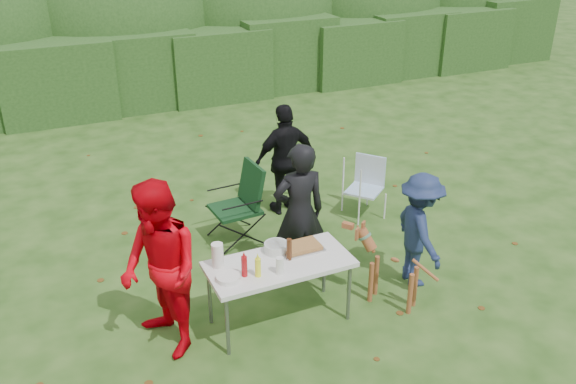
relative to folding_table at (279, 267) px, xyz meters
name	(u,v)px	position (x,y,z in m)	size (l,w,h in m)	color
ground	(303,308)	(0.32, 0.09, -0.69)	(80.00, 80.00, 0.00)	#1E4211
hedge_row	(140,68)	(0.32, 8.09, 0.16)	(22.00, 1.40, 1.70)	#23471C
shrub_backdrop	(121,19)	(0.32, 9.69, 0.91)	(20.00, 2.60, 3.20)	#3D6628
folding_table	(279,267)	(0.00, 0.00, 0.00)	(1.50, 0.70, 0.74)	silver
person_cook	(299,213)	(0.56, 0.69, 0.17)	(0.62, 0.41, 1.71)	black
person_red_jacket	(160,271)	(-1.20, 0.09, 0.22)	(0.88, 0.69, 1.82)	#CE000C
person_black_puffy	(286,159)	(1.12, 2.31, 0.12)	(0.94, 0.39, 1.60)	black
child	(419,230)	(1.76, 0.02, 0.01)	(0.89, 0.51, 1.38)	navy
dog	(394,271)	(1.27, -0.24, -0.25)	(0.91, 0.36, 0.87)	brown
camping_chair	(235,205)	(0.17, 1.80, -0.16)	(0.66, 0.66, 1.06)	#113518
lawn_chair	(364,188)	(2.07, 1.73, -0.26)	(0.50, 0.50, 0.85)	#5398D9
food_tray	(301,248)	(0.31, 0.14, 0.06)	(0.45, 0.30, 0.02)	#B7B7BA
focaccia_bread	(301,246)	(0.31, 0.14, 0.09)	(0.40, 0.26, 0.04)	#A26E39
mustard_bottle	(258,267)	(-0.29, -0.14, 0.15)	(0.06, 0.06, 0.20)	#FAFF26
ketchup_bottle	(244,266)	(-0.41, -0.09, 0.16)	(0.06, 0.06, 0.22)	#A81015
beer_bottle	(289,249)	(0.11, 0.01, 0.17)	(0.06, 0.06, 0.24)	#47230F
paper_towel_roll	(218,255)	(-0.60, 0.19, 0.18)	(0.12, 0.12, 0.26)	white
cup_stack	(280,266)	(-0.08, -0.19, 0.14)	(0.08, 0.08, 0.18)	white
pasta_bowl	(276,248)	(0.06, 0.20, 0.10)	(0.26, 0.26, 0.10)	silver
plate_stack	(228,278)	(-0.58, -0.09, 0.08)	(0.24, 0.24, 0.05)	white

